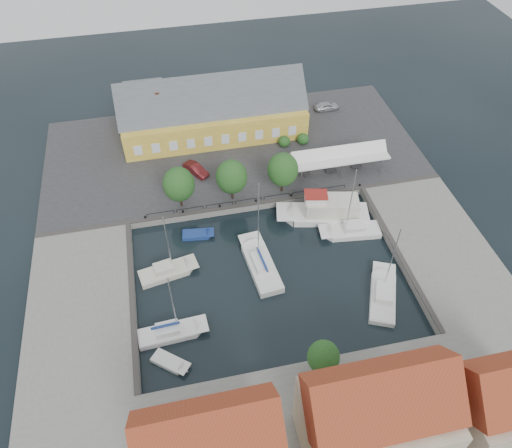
{
  "coord_description": "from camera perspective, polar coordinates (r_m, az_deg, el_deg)",
  "views": [
    {
      "loc": [
        -9.63,
        -38.02,
        47.73
      ],
      "look_at": [
        0.0,
        6.0,
        1.5
      ],
      "focal_mm": 35.0,
      "sensor_mm": 36.0,
      "label": 1
    }
  ],
  "objects": [
    {
      "name": "ground",
      "position": [
        61.78,
        1.19,
        -4.87
      ],
      "size": [
        140.0,
        140.0,
        0.0
      ],
      "primitive_type": "plane",
      "color": "black",
      "rests_on": "ground"
    },
    {
      "name": "north_quay",
      "position": [
        77.76,
        -2.71,
        8.28
      ],
      "size": [
        56.0,
        26.0,
        1.0
      ],
      "primitive_type": "cube",
      "color": "#2D2D30",
      "rests_on": "ground"
    },
    {
      "name": "west_quay",
      "position": [
        60.68,
        -19.28,
        -9.16
      ],
      "size": [
        12.0,
        24.0,
        1.0
      ],
      "primitive_type": "cube",
      "color": "slate",
      "rests_on": "ground"
    },
    {
      "name": "east_quay",
      "position": [
        67.3,
        20.19,
        -2.49
      ],
      "size": [
        12.0,
        24.0,
        1.0
      ],
      "primitive_type": "cube",
      "color": "slate",
      "rests_on": "ground"
    },
    {
      "name": "south_bank",
      "position": [
        51.12,
        7.02,
        -22.53
      ],
      "size": [
        56.0,
        14.0,
        1.0
      ],
      "primitive_type": "cube",
      "color": "slate",
      "rests_on": "ground"
    },
    {
      "name": "quay_edge_fittings",
      "position": [
        64.04,
        0.26,
        -1.05
      ],
      "size": [
        56.0,
        24.72,
        0.4
      ],
      "color": "#383533",
      "rests_on": "north_quay"
    },
    {
      "name": "warehouse",
      "position": [
        79.57,
        -5.4,
        12.55
      ],
      "size": [
        28.56,
        14.0,
        9.55
      ],
      "color": "gold",
      "rests_on": "north_quay"
    },
    {
      "name": "tent_canopy",
      "position": [
        72.51,
        9.5,
        7.62
      ],
      "size": [
        14.0,
        4.0,
        2.83
      ],
      "color": "white",
      "rests_on": "north_quay"
    },
    {
      "name": "quay_trees",
      "position": [
        66.31,
        -2.81,
        5.41
      ],
      "size": [
        18.2,
        4.2,
        6.3
      ],
      "color": "black",
      "rests_on": "north_quay"
    },
    {
      "name": "car_silver",
      "position": [
        86.71,
        8.11,
        13.2
      ],
      "size": [
        4.14,
        1.71,
        1.4
      ],
      "primitive_type": "imported",
      "rotation": [
        0.0,
        0.0,
        1.58
      ],
      "color": "#B3B6BC",
      "rests_on": "north_quay"
    },
    {
      "name": "car_red",
      "position": [
        72.94,
        -6.89,
        6.22
      ],
      "size": [
        3.6,
        4.35,
        1.4
      ],
      "primitive_type": "imported",
      "rotation": [
        0.0,
        0.0,
        0.59
      ],
      "color": "#531315",
      "rests_on": "north_quay"
    },
    {
      "name": "center_sailboat",
      "position": [
        61.41,
        0.54,
        -4.74
      ],
      "size": [
        3.84,
        10.05,
        13.36
      ],
      "color": "white",
      "rests_on": "ground"
    },
    {
      "name": "trawler",
      "position": [
        67.52,
        8.05,
        1.39
      ],
      "size": [
        12.88,
        6.24,
        5.0
      ],
      "color": "white",
      "rests_on": "ground"
    },
    {
      "name": "east_boat_a",
      "position": [
        66.49,
        10.82,
        -0.87
      ],
      "size": [
        8.3,
        3.55,
        11.45
      ],
      "color": "white",
      "rests_on": "ground"
    },
    {
      "name": "east_boat_c",
      "position": [
        60.59,
        14.27,
        -7.91
      ],
      "size": [
        6.08,
        9.09,
        11.24
      ],
      "color": "white",
      "rests_on": "ground"
    },
    {
      "name": "west_boat_b",
      "position": [
        61.81,
        -10.11,
        -5.45
      ],
      "size": [
        7.48,
        3.76,
        10.01
      ],
      "color": "beige",
      "rests_on": "ground"
    },
    {
      "name": "west_boat_d",
      "position": [
        56.67,
        -9.64,
        -12.2
      ],
      "size": [
        7.85,
        2.74,
        10.43
      ],
      "color": "white",
      "rests_on": "ground"
    },
    {
      "name": "launch_sw",
      "position": [
        55.03,
        -9.77,
        -15.4
      ],
      "size": [
        4.24,
        3.87,
        0.98
      ],
      "color": "white",
      "rests_on": "ground"
    },
    {
      "name": "launch_nw",
      "position": [
        65.58,
        -6.69,
        -1.27
      ],
      "size": [
        4.34,
        2.17,
        0.88
      ],
      "color": "navy",
      "rests_on": "ground"
    },
    {
      "name": "townhouses",
      "position": [
        45.92,
        11.01,
        -21.92
      ],
      "size": [
        36.3,
        8.5,
        12.0
      ],
      "color": "beige",
      "rests_on": "south_bank"
    }
  ]
}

